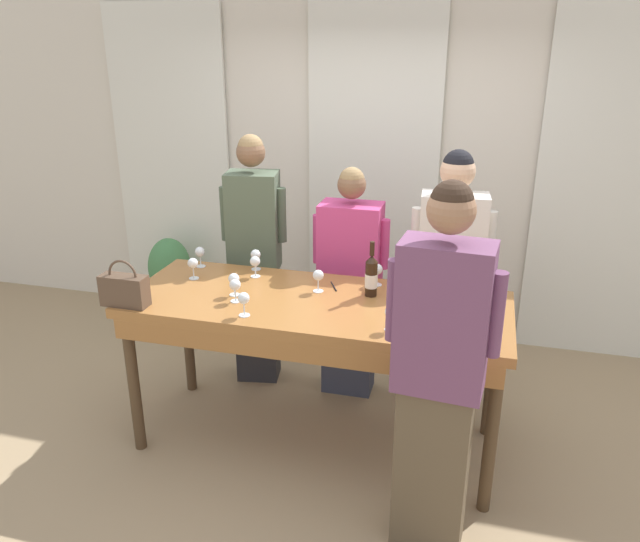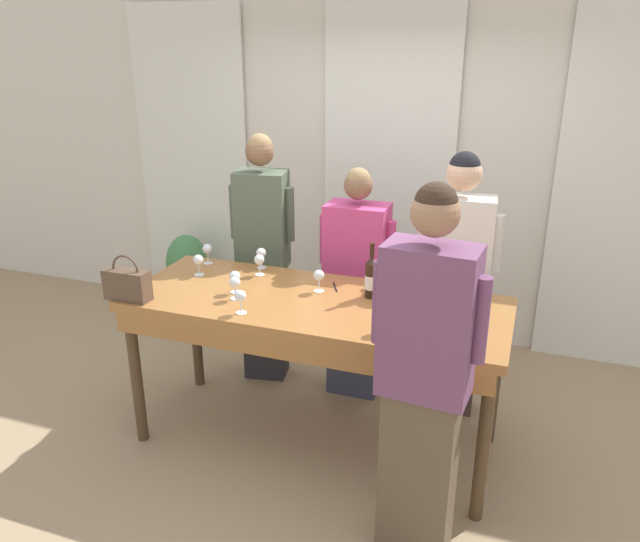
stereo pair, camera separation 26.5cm
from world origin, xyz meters
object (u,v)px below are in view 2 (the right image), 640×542
(wine_glass_near_host, at_px, (240,297))
(guest_cream_sweater, at_px, (455,283))
(wine_glass_center_left, at_px, (235,283))
(host_pouring, at_px, (424,378))
(tasting_bar, at_px, (314,316))
(handbag, at_px, (127,284))
(wine_glass_center_mid, at_px, (261,254))
(wine_glass_front_left, at_px, (379,272))
(guest_olive_jacket, at_px, (263,258))
(wine_glass_front_mid, at_px, (259,261))
(wine_glass_back_left, at_px, (235,277))
(wine_glass_by_handbag, at_px, (319,276))
(wine_glass_center_right, at_px, (207,250))
(wine_glass_by_bottle, at_px, (384,315))
(guest_pink_top, at_px, (356,285))
(wine_bottle, at_px, (371,277))
(wine_glass_back_mid, at_px, (198,261))
(potted_plant, at_px, (188,273))
(wine_glass_back_right, at_px, (450,297))
(wine_glass_front_right, at_px, (480,309))

(wine_glass_near_host, height_order, guest_cream_sweater, guest_cream_sweater)
(wine_glass_center_left, xyz_separation_m, host_pouring, (1.21, -0.52, -0.10))
(tasting_bar, distance_m, handbag, 1.11)
(host_pouring, bearing_deg, wine_glass_center_mid, 140.84)
(wine_glass_front_left, xyz_separation_m, wine_glass_center_mid, (-0.82, 0.06, 0.00))
(wine_glass_front_left, distance_m, guest_olive_jacket, 1.01)
(wine_glass_front_mid, distance_m, guest_cream_sweater, 1.27)
(wine_glass_back_left, bearing_deg, wine_glass_by_handbag, 21.55)
(wine_glass_center_right, relative_size, wine_glass_back_left, 1.00)
(handbag, height_order, wine_glass_front_left, handbag)
(wine_glass_by_handbag, height_order, guest_cream_sweater, guest_cream_sweater)
(handbag, distance_m, guest_olive_jacket, 1.11)
(handbag, height_order, host_pouring, host_pouring)
(wine_glass_back_left, xyz_separation_m, wine_glass_by_handbag, (0.47, 0.18, 0.00))
(wine_glass_front_left, xyz_separation_m, wine_glass_center_right, (-1.20, 0.02, 0.00))
(tasting_bar, relative_size, host_pouring, 1.19)
(tasting_bar, height_order, wine_glass_by_bottle, wine_glass_by_bottle)
(tasting_bar, xyz_separation_m, guest_cream_sweater, (0.72, 0.69, 0.05))
(host_pouring, bearing_deg, guest_pink_top, 118.14)
(guest_pink_top, distance_m, guest_cream_sweater, 0.67)
(wine_glass_front_left, bearing_deg, tasting_bar, -131.06)
(wine_bottle, xyz_separation_m, handbag, (-1.33, -0.51, -0.03))
(wine_bottle, height_order, wine_glass_front_left, wine_bottle)
(wine_glass_center_left, bearing_deg, wine_glass_center_right, 133.01)
(wine_glass_by_bottle, relative_size, host_pouring, 0.07)
(wine_glass_front_left, height_order, wine_glass_back_mid, same)
(wine_bottle, relative_size, wine_glass_by_handbag, 2.44)
(wine_bottle, relative_size, host_pouring, 0.18)
(wine_bottle, relative_size, potted_plant, 0.44)
(tasting_bar, relative_size, wine_glass_by_bottle, 16.25)
(wine_glass_by_bottle, relative_size, guest_cream_sweater, 0.08)
(wine_glass_by_bottle, bearing_deg, wine_glass_back_mid, 162.91)
(tasting_bar, distance_m, guest_cream_sweater, 1.00)
(wine_glass_center_right, relative_size, guest_pink_top, 0.08)
(handbag, bearing_deg, wine_glass_front_mid, 47.75)
(wine_glass_front_left, relative_size, host_pouring, 0.07)
(wine_bottle, distance_m, wine_glass_near_host, 0.78)
(wine_glass_back_left, relative_size, guest_olive_jacket, 0.08)
(wine_glass_back_right, distance_m, wine_glass_by_bottle, 0.46)
(wine_bottle, height_order, wine_glass_back_left, wine_bottle)
(tasting_bar, relative_size, guest_cream_sweater, 1.26)
(guest_pink_top, bearing_deg, wine_glass_center_mid, -154.09)
(wine_glass_center_right, bearing_deg, wine_glass_back_mid, -76.14)
(wine_glass_center_left, distance_m, host_pouring, 1.33)
(wine_glass_back_left, xyz_separation_m, potted_plant, (-1.24, 1.45, -0.66))
(wine_glass_center_left, relative_size, wine_glass_by_handbag, 1.00)
(wine_glass_center_mid, xyz_separation_m, guest_pink_top, (0.58, 0.28, -0.25))
(handbag, relative_size, wine_glass_front_right, 2.00)
(wine_glass_center_right, distance_m, wine_glass_by_handbag, 0.90)
(wine_glass_by_bottle, bearing_deg, guest_pink_top, 114.21)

